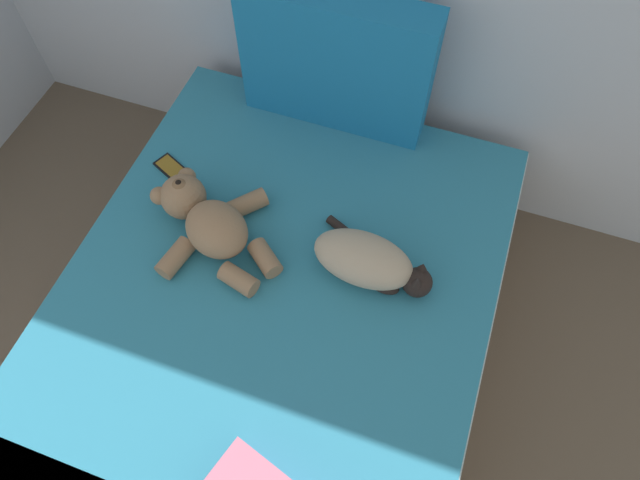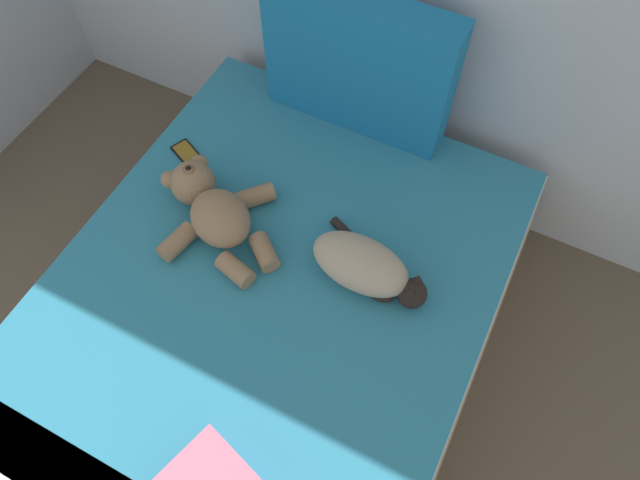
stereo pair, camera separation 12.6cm
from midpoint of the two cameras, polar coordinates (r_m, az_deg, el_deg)
name	(u,v)px [view 1 (the left image)]	position (r m, az deg, el deg)	size (l,w,h in m)	color
bed	(274,332)	(2.13, -6.29, -9.19)	(1.47, 1.93, 0.49)	#9E7A56
patterned_cushion	(336,62)	(2.17, -0.11, 17.15)	(0.70, 0.15, 0.54)	#1972AD
cat	(369,261)	(1.88, 2.95, -2.24)	(0.42, 0.27, 0.15)	tan
teddy_bear	(207,221)	(2.01, -12.90, 1.78)	(0.53, 0.43, 0.17)	#937051
cell_phone	(172,169)	(2.26, -16.02, 6.71)	(0.16, 0.13, 0.01)	black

